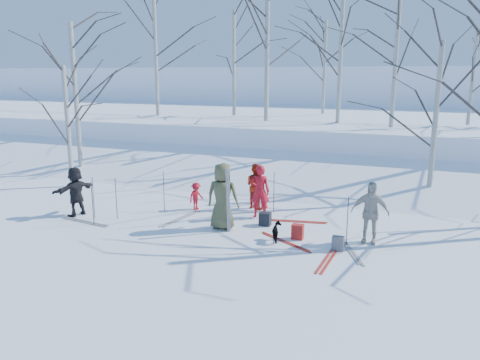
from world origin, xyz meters
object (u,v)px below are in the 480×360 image
at_px(skier_redor_behind, 256,186).
at_px(skier_red_seated, 196,196).
at_px(skier_red_north, 260,191).
at_px(skier_grey_west, 76,191).
at_px(skier_cream_east, 370,212).
at_px(skier_olive_center, 223,196).
at_px(dog, 277,232).
at_px(backpack_red, 298,232).
at_px(backpack_dark, 265,219).
at_px(backpack_grey, 338,243).

distance_m(skier_redor_behind, skier_red_seated, 2.05).
distance_m(skier_red_north, skier_grey_west, 5.94).
bearing_deg(skier_red_seated, skier_cream_east, -83.10).
xyz_separation_m(skier_olive_center, dog, (1.82, -0.47, -0.73)).
bearing_deg(backpack_red, skier_olive_center, 178.07).
relative_size(skier_olive_center, dog, 3.23).
height_order(skier_grey_west, backpack_dark, skier_grey_west).
relative_size(dog, backpack_grey, 1.62).
xyz_separation_m(skier_redor_behind, backpack_grey, (3.32, -2.95, -0.58)).
height_order(skier_red_north, backpack_dark, skier_red_north).
distance_m(dog, backpack_grey, 1.67).
bearing_deg(skier_olive_center, skier_cream_east, 179.54).
height_order(skier_redor_behind, dog, skier_redor_behind).
distance_m(skier_redor_behind, skier_cream_east, 4.50).
relative_size(skier_cream_east, skier_grey_west, 1.07).
bearing_deg(dog, skier_grey_west, -21.06).
height_order(backpack_red, backpack_grey, backpack_red).
xyz_separation_m(skier_olive_center, backpack_red, (2.30, -0.08, -0.78)).
height_order(dog, backpack_dark, dog).
bearing_deg(backpack_dark, backpack_red, -33.60).
height_order(skier_redor_behind, backpack_grey, skier_redor_behind).
relative_size(skier_redor_behind, dog, 2.52).
distance_m(skier_red_seated, skier_cream_east, 5.92).
bearing_deg(skier_grey_west, skier_red_seated, 136.89).
relative_size(skier_red_seated, skier_cream_east, 0.55).
bearing_deg(backpack_grey, skier_olive_center, 171.31).
bearing_deg(backpack_grey, skier_grey_west, 179.74).
bearing_deg(skier_olive_center, skier_red_north, -119.10).
bearing_deg(skier_red_seated, skier_grey_west, 138.91).
xyz_separation_m(skier_redor_behind, skier_cream_east, (3.99, -2.07, 0.08)).
bearing_deg(skier_grey_west, backpack_grey, 105.75).
xyz_separation_m(skier_red_north, backpack_red, (1.65, -1.55, -0.64)).
bearing_deg(backpack_grey, dog, 177.72).
xyz_separation_m(skier_redor_behind, skier_red_seated, (-1.80, -0.93, -0.30)).
xyz_separation_m(skier_red_north, skier_cream_east, (3.52, -1.13, 0.00)).
bearing_deg(skier_grey_west, backpack_red, 109.31).
bearing_deg(backpack_grey, skier_red_seated, 158.40).
relative_size(skier_olive_center, backpack_dark, 4.96).
xyz_separation_m(skier_olive_center, skier_red_seated, (-1.62, 1.49, -0.52)).
distance_m(skier_cream_east, backpack_grey, 1.30).
bearing_deg(backpack_red, backpack_grey, -20.94).
xyz_separation_m(backpack_red, backpack_dark, (-1.22, 0.81, -0.01)).
bearing_deg(skier_grey_west, skier_olive_center, 111.74).
distance_m(skier_red_seated, dog, 3.97).
relative_size(skier_red_seated, backpack_dark, 2.35).
bearing_deg(skier_olive_center, backpack_grey, 166.03).
bearing_deg(skier_redor_behind, backpack_dark, 141.45).
relative_size(skier_grey_west, dog, 2.61).
distance_m(skier_redor_behind, skier_grey_west, 5.90).
relative_size(dog, backpack_dark, 1.54).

